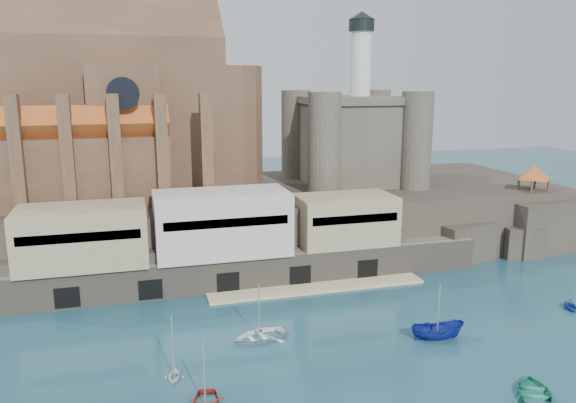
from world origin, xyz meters
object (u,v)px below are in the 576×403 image
(church, at_px, (111,117))
(pavilion, at_px, (534,174))
(boat_2, at_px, (437,339))
(castle_keep, at_px, (353,135))

(church, relative_size, pavilion, 7.34)
(church, relative_size, boat_2, 7.91)
(church, bearing_deg, boat_2, -50.95)
(church, distance_m, castle_keep, 40.39)
(pavilion, bearing_deg, church, 166.52)
(church, height_order, boat_2, church)
(pavilion, xyz_separation_m, boat_2, (-32.23, -25.94, -12.73))
(pavilion, bearing_deg, castle_keep, 149.82)
(pavilion, distance_m, boat_2, 43.28)
(church, xyz_separation_m, boat_2, (33.90, -41.79, -22.13))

